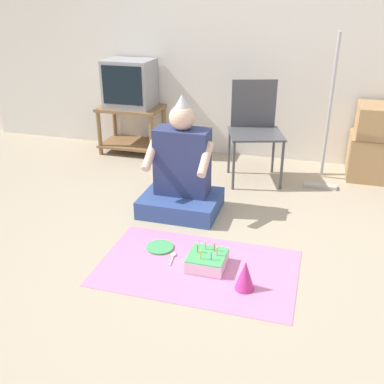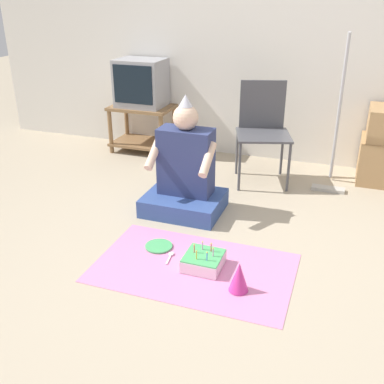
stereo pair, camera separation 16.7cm
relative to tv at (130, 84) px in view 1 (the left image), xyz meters
The scene contains 13 objects.
ground_plane 2.52m from the tv, 55.04° to the right, with size 16.00×16.00×0.00m, color tan.
wall_back 1.51m from the tv, ahead, with size 6.40×0.06×2.55m.
tv_stand 0.44m from the tv, 90.00° to the right, with size 0.65×0.43×0.49m.
tv is the anchor object (origin of this frame).
folding_chair 1.42m from the tv, 15.15° to the right, with size 0.57×0.55×0.88m.
cardboard_box_stack 2.51m from the tv, ahead, with size 0.57×0.46×0.68m.
dust_mop 2.04m from the tv, 10.57° to the right, with size 0.28×0.32×1.32m.
person_seated 1.59m from the tv, 52.45° to the right, with size 0.60×0.48×0.92m.
party_cloth 2.45m from the tv, 57.14° to the right, with size 1.24×0.76×0.01m.
birthday_cake 2.44m from the tv, 55.64° to the right, with size 0.24×0.24×0.15m.
party_hat_blue 2.71m from the tv, 52.79° to the right, with size 0.12×0.12×0.18m.
paper_plate 2.17m from the tv, 62.03° to the right, with size 0.18×0.18×0.01m.
plastic_spoon_near 2.29m from the tv, 60.23° to the right, with size 0.04×0.15×0.01m.
Camera 1 is at (0.52, -2.28, 1.61)m, focal length 42.00 mm.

